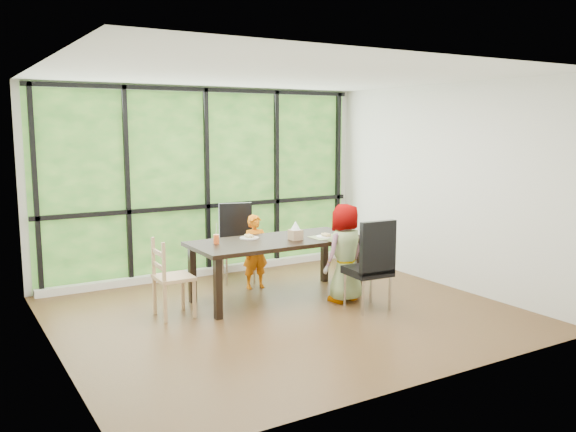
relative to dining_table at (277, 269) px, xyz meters
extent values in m
plane|color=black|center=(-0.23, -0.58, -0.38)|extent=(5.00, 5.00, 0.00)
plane|color=silver|center=(-0.23, 1.67, 0.98)|extent=(5.00, 0.00, 5.00)
cube|color=#244B1D|center=(-0.23, 1.65, 0.98)|extent=(4.80, 0.02, 2.65)
cube|color=silver|center=(-0.23, 1.57, -0.33)|extent=(4.80, 0.12, 0.10)
cube|color=black|center=(0.00, 0.00, 0.00)|extent=(2.20, 1.06, 0.75)
cube|color=black|center=(-0.06, 0.98, 0.17)|extent=(0.57, 0.57, 1.08)
cube|color=black|center=(0.68, -0.94, 0.17)|extent=(0.49, 0.49, 1.08)
cube|color=tan|center=(-1.36, -0.02, 0.08)|extent=(0.40, 0.42, 0.90)
imported|color=orange|center=(0.00, 0.58, 0.12)|extent=(0.38, 0.27, 0.99)
imported|color=gray|center=(0.64, -0.54, 0.23)|extent=(0.66, 0.51, 1.21)
cube|color=tan|center=(0.62, -0.19, 0.38)|extent=(0.41, 0.30, 0.01)
cylinder|color=white|center=(-0.26, 0.24, 0.38)|extent=(0.24, 0.24, 0.02)
cylinder|color=white|center=(0.61, -0.20, 0.38)|extent=(0.25, 0.25, 0.02)
cylinder|color=#FF6226|center=(-0.75, 0.14, 0.43)|extent=(0.07, 0.07, 0.11)
cylinder|color=#58C238|center=(0.89, -0.27, 0.43)|extent=(0.07, 0.07, 0.11)
cylinder|color=white|center=(1.00, 0.05, 0.42)|extent=(0.08, 0.08, 0.08)
cube|color=tan|center=(0.19, -0.12, 0.44)|extent=(0.14, 0.14, 0.12)
cylinder|color=white|center=(-0.75, 0.14, 0.52)|extent=(0.01, 0.04, 0.20)
cylinder|color=pink|center=(0.89, -0.27, 0.53)|extent=(0.01, 0.04, 0.20)
cone|color=white|center=(0.19, -0.12, 0.55)|extent=(0.12, 0.12, 0.11)
camera|label=1|loc=(-3.63, -6.32, 1.76)|focal=37.29mm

